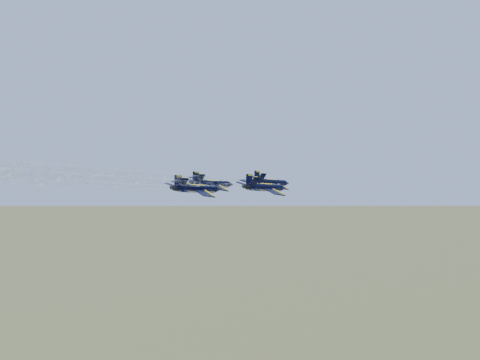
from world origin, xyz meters
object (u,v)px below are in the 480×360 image
(jet_lead, at_px, (271,182))
(jet_left, at_px, (212,183))
(jet_right, at_px, (265,187))
(jet_slot, at_px, (197,188))

(jet_lead, height_order, jet_left, same)
(jet_left, relative_size, jet_right, 1.00)
(jet_left, height_order, jet_slot, same)
(jet_lead, xyz_separation_m, jet_right, (3.53, -14.86, 0.00))
(jet_left, xyz_separation_m, jet_right, (15.01, -5.97, 0.00))
(jet_left, bearing_deg, jet_slot, -59.02)
(jet_lead, xyz_separation_m, jet_left, (-11.48, -8.89, 0.00))
(jet_lead, bearing_deg, jet_slot, -91.04)
(jet_slot, bearing_deg, jet_right, 53.65)
(jet_right, bearing_deg, jet_lead, 122.47)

